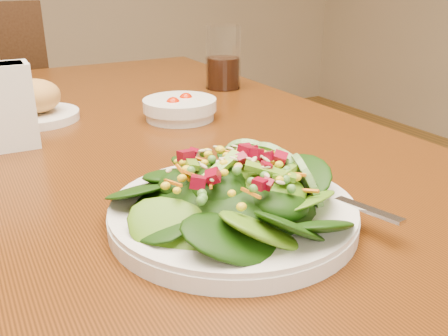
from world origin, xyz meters
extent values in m
cube|color=#55270A|center=(0.00, 0.00, 0.73)|extent=(0.90, 1.40, 0.04)
cylinder|color=black|center=(0.39, 0.64, 0.35)|extent=(0.07, 0.07, 0.71)
cylinder|color=black|center=(0.04, 1.22, 0.21)|extent=(0.04, 0.04, 0.42)
cylinder|color=black|center=(0.04, 0.86, 0.21)|extent=(0.04, 0.04, 0.42)
cylinder|color=white|center=(0.04, -0.34, 0.76)|extent=(0.27, 0.27, 0.02)
ellipsoid|color=black|center=(0.04, -0.34, 0.79)|extent=(0.18, 0.18, 0.04)
cube|color=silver|center=(0.15, -0.37, 0.77)|extent=(0.05, 0.18, 0.01)
cylinder|color=white|center=(-0.08, 0.18, 0.76)|extent=(0.15, 0.15, 0.02)
ellipsoid|color=#9F763F|center=(-0.08, 0.18, 0.80)|extent=(0.09, 0.09, 0.06)
cylinder|color=white|center=(0.15, 0.06, 0.77)|extent=(0.13, 0.13, 0.04)
sphere|color=#C51900|center=(0.17, 0.07, 0.78)|extent=(0.03, 0.03, 0.03)
sphere|color=#C51900|center=(0.14, 0.05, 0.78)|extent=(0.03, 0.03, 0.03)
cylinder|color=silver|center=(0.34, 0.25, 0.82)|extent=(0.08, 0.08, 0.14)
cylinder|color=black|center=(0.34, 0.25, 0.79)|extent=(0.07, 0.07, 0.07)
camera|label=1|loc=(-0.21, -0.76, 1.01)|focal=40.00mm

